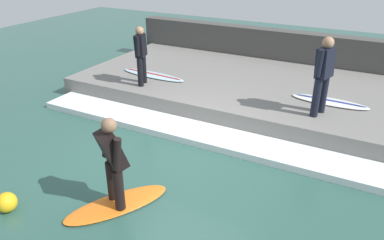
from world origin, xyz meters
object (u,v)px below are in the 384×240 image
object	(u,v)px
surfer_riding	(112,158)
marker_buoy	(7,202)
surfboard_waiting_far	(153,75)
surfboard_waiting_near	(330,102)
surfboard_riding	(117,204)
surfer_waiting_near	(323,72)
surfer_waiting_far	(141,53)

from	to	relation	value
surfer_riding	marker_buoy	distance (m)	1.88
surfboard_waiting_far	marker_buoy	size ratio (longest dim) A/B	6.30
surfboard_waiting_near	marker_buoy	xyz separation A→B (m)	(-5.74, 3.92, -0.37)
surfboard_riding	surfer_riding	world-z (taller)	surfer_riding
surfboard_waiting_far	surfboard_riding	bearing A→B (deg)	-153.62
surfer_waiting_near	marker_buoy	xyz separation A→B (m)	(-4.97, 3.78, -1.28)
surfboard_riding	surfer_waiting_near	size ratio (longest dim) A/B	1.07
surfer_waiting_far	surfboard_waiting_far	distance (m)	1.07
surfboard_riding	surfer_waiting_near	distance (m)	4.88
surfer_riding	surfer_waiting_near	world-z (taller)	surfer_waiting_near
surfer_riding	surfboard_riding	bearing A→B (deg)	-90.00
surfer_riding	marker_buoy	bearing A→B (deg)	122.00
surfboard_riding	surfer_waiting_near	xyz separation A→B (m)	(4.06, -2.31, 1.42)
surfboard_waiting_near	surfboard_waiting_far	xyz separation A→B (m)	(-0.31, 4.69, 0.00)
surfer_waiting_near	marker_buoy	bearing A→B (deg)	142.77
surfer_riding	surfboard_waiting_far	bearing A→B (deg)	26.38
surfer_riding	surfboard_waiting_far	xyz separation A→B (m)	(4.51, 2.24, -0.37)
marker_buoy	surfboard_waiting_near	bearing A→B (deg)	-34.28
surfboard_waiting_near	surfboard_waiting_far	bearing A→B (deg)	93.83
surfboard_waiting_near	surfer_waiting_far	bearing A→B (deg)	102.34
surfer_riding	surfboard_waiting_far	world-z (taller)	surfer_riding
surfboard_waiting_far	marker_buoy	distance (m)	5.50
surfboard_riding	marker_buoy	world-z (taller)	marker_buoy
surfboard_riding	surfer_waiting_near	bearing A→B (deg)	-29.68
surfboard_riding	surfer_riding	xyz separation A→B (m)	(0.00, 0.00, 0.87)
surfer_riding	surfer_waiting_near	xyz separation A→B (m)	(4.06, -2.31, 0.54)
surfboard_waiting_near	marker_buoy	size ratio (longest dim) A/B	5.42
surfboard_riding	surfer_waiting_far	world-z (taller)	surfer_waiting_far
surfer_waiting_near	surfboard_waiting_near	world-z (taller)	surfer_waiting_near
surfer_waiting_near	marker_buoy	distance (m)	6.38
surfer_waiting_far	marker_buoy	size ratio (longest dim) A/B	4.61
surfboard_riding	surfboard_waiting_near	bearing A→B (deg)	-26.90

